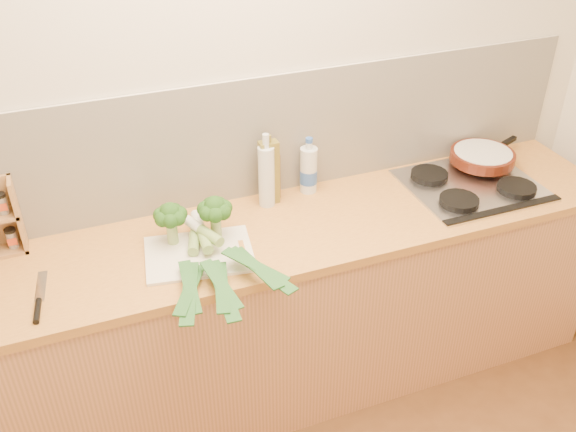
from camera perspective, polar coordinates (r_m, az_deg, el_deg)
name	(u,v)px	position (r m, az deg, el deg)	size (l,w,h in m)	color
room_shell	(234,142)	(2.70, -4.79, 6.54)	(3.50, 3.50, 3.50)	beige
counter	(261,316)	(2.88, -2.41, -8.83)	(3.20, 0.62, 0.90)	tan
gas_hob	(472,184)	(3.01, 16.08, 2.75)	(0.58, 0.50, 0.04)	silver
chopping_board	(199,254)	(2.49, -7.90, -3.37)	(0.41, 0.30, 0.01)	white
broccoli_left	(170,216)	(2.49, -10.42, -0.02)	(0.13, 0.13, 0.18)	#96B167
broccoli_right	(215,210)	(2.50, -6.52, 0.54)	(0.14, 0.14, 0.18)	#96B167
leek_front	(193,255)	(2.44, -8.46, -3.45)	(0.24, 0.62, 0.04)	white
leek_mid	(209,250)	(2.43, -7.08, -3.05)	(0.11, 0.68, 0.04)	white
leek_back	(225,245)	(2.41, -5.64, -2.62)	(0.27, 0.59, 0.04)	white
chefs_knife	(38,305)	(2.40, -21.31, -7.35)	(0.07, 0.30, 0.02)	silver
skillet	(483,156)	(3.16, 16.92, 5.12)	(0.42, 0.30, 0.05)	#521B0D
oil_tin	(269,172)	(2.72, -1.70, 3.92)	(0.08, 0.05, 0.32)	olive
glass_bottle	(266,175)	(2.71, -1.93, 3.63)	(0.07, 0.07, 0.33)	silver
amber_bottle	(273,176)	(2.77, -1.33, 3.60)	(0.06, 0.06, 0.26)	brown
water_bottle	(309,171)	(2.83, 1.84, 4.02)	(0.08, 0.08, 0.24)	silver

